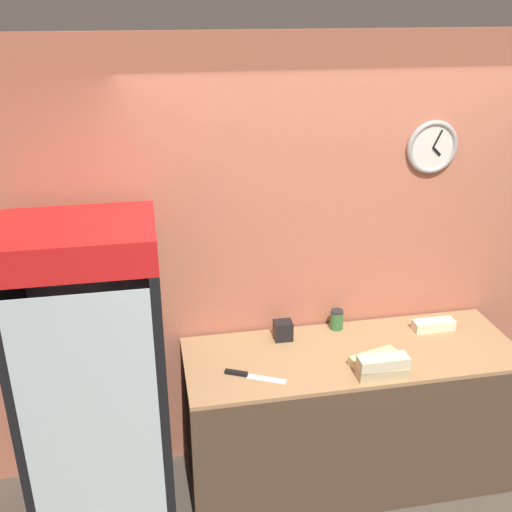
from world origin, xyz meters
TOP-DOWN VIEW (x-y plane):
  - wall_back at (0.00, 1.29)m, footprint 5.20×0.09m
  - prep_counter at (0.00, 0.90)m, footprint 1.98×0.69m
  - beverage_cooler at (-1.48, 0.95)m, footprint 0.78×0.68m
  - sandwich_stack_bottom at (0.07, 0.62)m, footprint 0.28×0.10m
  - sandwich_stack_middle at (0.07, 0.62)m, footprint 0.28×0.10m
  - sandwich_flat_left at (0.08, 0.77)m, footprint 0.31×0.16m
  - sandwich_flat_right at (0.58, 1.05)m, footprint 0.26×0.09m
  - chefs_knife at (-0.66, 0.77)m, footprint 0.33×0.18m
  - condiment_jar at (-0.01, 1.18)m, footprint 0.08×0.08m
  - napkin_dispenser at (-0.37, 1.12)m, footprint 0.11×0.09m

SIDE VIEW (x-z plane):
  - prep_counter at x=0.00m, z-range 0.00..0.93m
  - chefs_knife at x=-0.66m, z-range 0.93..0.95m
  - sandwich_flat_left at x=0.08m, z-range 0.93..0.99m
  - sandwich_flat_right at x=0.58m, z-range 0.93..1.00m
  - sandwich_stack_bottom at x=0.07m, z-range 0.93..1.00m
  - napkin_dispenser at x=-0.37m, z-range 0.93..1.05m
  - condiment_jar at x=-0.01m, z-range 0.93..1.06m
  - beverage_cooler at x=-1.48m, z-range 0.09..1.94m
  - sandwich_stack_middle at x=0.07m, z-range 1.00..1.06m
  - wall_back at x=0.00m, z-range 0.00..2.70m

